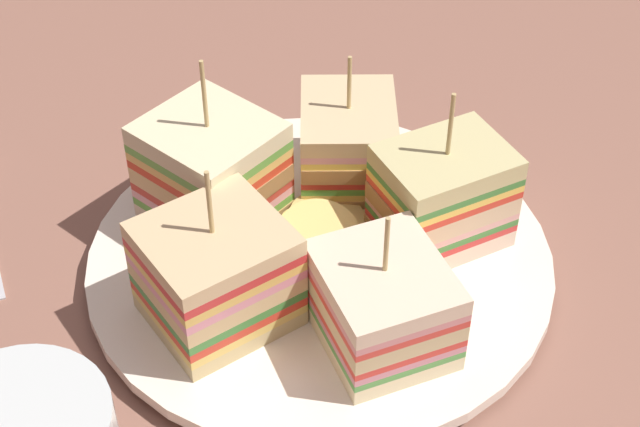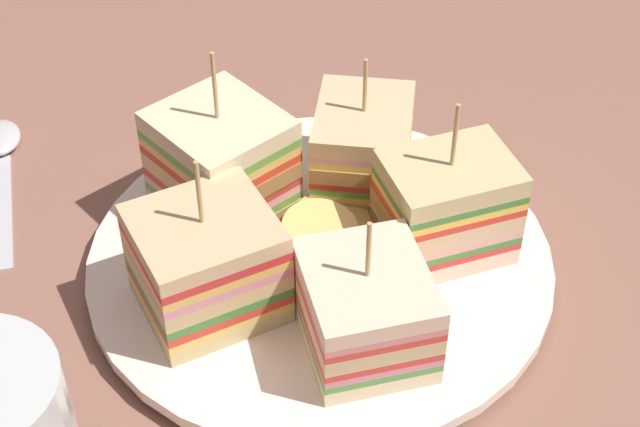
{
  "view_description": "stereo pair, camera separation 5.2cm",
  "coord_description": "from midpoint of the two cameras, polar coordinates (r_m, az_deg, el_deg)",
  "views": [
    {
      "loc": [
        -14.45,
        -36.1,
        38.94
      ],
      "look_at": [
        0.0,
        0.0,
        4.34
      ],
      "focal_mm": 54.98,
      "sensor_mm": 36.0,
      "label": 1
    },
    {
      "loc": [
        -9.5,
        -37.71,
        38.94
      ],
      "look_at": [
        0.0,
        0.0,
        4.34
      ],
      "focal_mm": 54.98,
      "sensor_mm": 36.0,
      "label": 2
    }
  ],
  "objects": [
    {
      "name": "ground_plane",
      "position": [
        0.56,
        -2.68,
        -4.16
      ],
      "size": [
        98.6,
        86.99,
        1.8
      ],
      "primitive_type": "cube",
      "color": "#8C5C4B"
    },
    {
      "name": "sandwich_wedge_3",
      "position": [
        0.53,
        4.36,
        0.86
      ],
      "size": [
        7.25,
        5.71,
        9.66
      ],
      "rotation": [
        0.0,
        0.0,
        9.52
      ],
      "color": "beige",
      "rests_on": "plate"
    },
    {
      "name": "sandwich_wedge_4",
      "position": [
        0.57,
        -0.96,
        3.95
      ],
      "size": [
        7.54,
        8.31,
        8.53
      ],
      "rotation": [
        0.0,
        0.0,
        10.62
      ],
      "color": "#D2B883",
      "rests_on": "plate"
    },
    {
      "name": "chip_pile",
      "position": [
        0.54,
        -2.29,
        -0.74
      ],
      "size": [
        7.13,
        6.24,
        2.46
      ],
      "color": "#E7D672",
      "rests_on": "plate"
    },
    {
      "name": "sandwich_wedge_2",
      "position": [
        0.48,
        0.55,
        -5.46
      ],
      "size": [
        5.89,
        6.83,
        8.16
      ],
      "rotation": [
        0.0,
        0.0,
        7.86
      ],
      "color": "beige",
      "rests_on": "plate"
    },
    {
      "name": "sandwich_wedge_1",
      "position": [
        0.49,
        -9.02,
        -3.67
      ],
      "size": [
        8.04,
        7.61,
        9.52
      ],
      "rotation": [
        0.0,
        0.0,
        6.51
      ],
      "color": "#D5BC80",
      "rests_on": "plate"
    },
    {
      "name": "plate",
      "position": [
        0.54,
        -2.74,
        -2.9
      ],
      "size": [
        25.64,
        25.64,
        1.34
      ],
      "color": "white",
      "rests_on": "ground_plane"
    },
    {
      "name": "sandwich_wedge_0",
      "position": [
        0.55,
        -9.0,
        2.24
      ],
      "size": [
        8.63,
        8.89,
        10.47
      ],
      "rotation": [
        0.0,
        0.0,
        5.2
      ],
      "color": "beige",
      "rests_on": "plate"
    }
  ]
}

